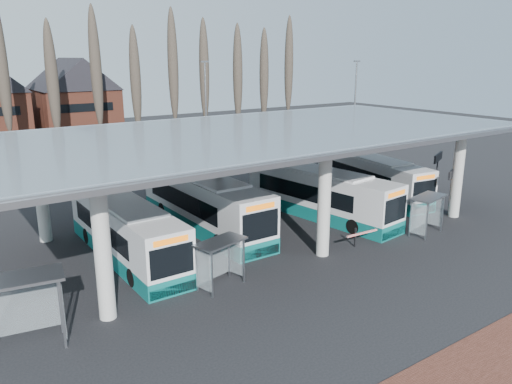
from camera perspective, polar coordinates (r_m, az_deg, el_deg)
ground at (r=26.35m, az=11.26°, el=-8.74°), size 140.00×140.00×0.00m
station_canopy at (r=30.55m, az=0.98°, el=6.02°), size 32.00×16.00×6.34m
poplar_row at (r=52.55m, az=-15.56°, el=12.75°), size 45.10×1.10×14.50m
lamp_post_b at (r=48.88m, az=-5.74°, el=9.02°), size 0.80×0.16×10.17m
lamp_post_c at (r=52.66m, az=11.20°, el=9.25°), size 0.80×0.16×10.17m
bus_0 at (r=27.86m, az=-14.74°, el=-4.30°), size 2.50×11.44×3.18m
bus_1 at (r=31.67m, az=-6.04°, el=-1.28°), size 2.67×12.37×3.44m
bus_2 at (r=34.11m, az=7.25°, el=-0.25°), size 3.94×11.96×3.26m
bus_3 at (r=39.98m, az=12.95°, el=1.68°), size 3.91×11.43×3.11m
shelter_0 at (r=20.61m, az=-25.34°, el=-10.66°), size 3.30×2.02×2.87m
shelter_1 at (r=23.60m, az=-4.28°, el=-6.95°), size 2.73×1.83×2.32m
shelter_2 at (r=32.15m, az=18.82°, el=-1.55°), size 2.79×1.80×2.40m
info_sign_0 at (r=36.13m, az=21.51°, el=1.64°), size 2.06×0.98×3.27m
info_sign_1 at (r=39.90m, az=20.07°, el=3.36°), size 2.24×1.11×3.57m
barrier at (r=28.87m, az=11.86°, el=-4.74°), size 2.25×0.66×1.12m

